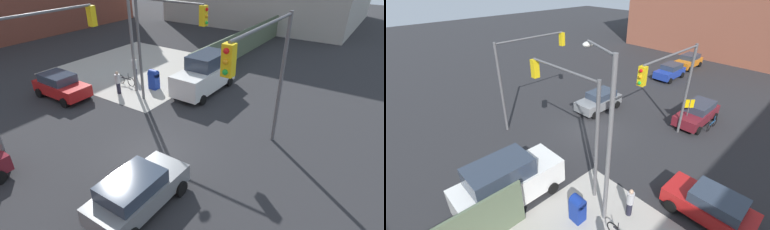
# 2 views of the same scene
# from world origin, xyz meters

# --- Properties ---
(ground_plane) EXTENTS (120.00, 120.00, 0.00)m
(ground_plane) POSITION_xyz_m (0.00, 0.00, 0.00)
(ground_plane) COLOR #28282B
(sidewalk_corner) EXTENTS (12.00, 12.00, 0.01)m
(sidewalk_corner) POSITION_xyz_m (9.00, 9.00, 0.01)
(sidewalk_corner) COLOR #ADA89E
(sidewalk_corner) RESTS_ON ground
(construction_fence) EXTENTS (22.19, 0.12, 2.40)m
(construction_fence) POSITION_xyz_m (19.10, 3.20, 1.20)
(construction_fence) COLOR #56664C
(construction_fence) RESTS_ON ground
(traffic_signal_nw_corner) EXTENTS (6.16, 0.36, 6.50)m
(traffic_signal_nw_corner) POSITION_xyz_m (-2.12, 4.50, 4.67)
(traffic_signal_nw_corner) COLOR #59595B
(traffic_signal_nw_corner) RESTS_ON ground
(traffic_signal_se_corner) EXTENTS (5.96, 0.36, 6.50)m
(traffic_signal_se_corner) POSITION_xyz_m (2.21, -4.50, 4.66)
(traffic_signal_se_corner) COLOR #59595B
(traffic_signal_se_corner) RESTS_ON ground
(traffic_signal_ne_corner) EXTENTS (0.36, 4.98, 6.50)m
(traffic_signal_ne_corner) POSITION_xyz_m (4.50, 2.62, 4.60)
(traffic_signal_ne_corner) COLOR #59595B
(traffic_signal_ne_corner) RESTS_ON ground
(street_lamp_corner) EXTENTS (1.31, 2.49, 8.00)m
(street_lamp_corner) POSITION_xyz_m (5.06, 5.46, 4.70)
(street_lamp_corner) COLOR slate
(street_lamp_corner) RESTS_ON ground
(mailbox_blue) EXTENTS (0.56, 0.64, 1.43)m
(mailbox_blue) POSITION_xyz_m (6.20, 5.00, 0.76)
(mailbox_blue) COLOR navy
(mailbox_blue) RESTS_ON ground
(coupe_gray) EXTENTS (4.12, 2.02, 1.62)m
(coupe_gray) POSITION_xyz_m (-2.94, -2.00, 0.84)
(coupe_gray) COLOR slate
(coupe_gray) RESTS_ON ground
(hatchback_red) EXTENTS (2.02, 3.98, 1.62)m
(hatchback_red) POSITION_xyz_m (1.64, 9.20, 0.84)
(hatchback_red) COLOR #B21919
(hatchback_red) RESTS_ON ground
(van_white_delivery) EXTENTS (5.40, 2.32, 2.62)m
(van_white_delivery) POSITION_xyz_m (7.93, 1.80, 1.28)
(van_white_delivery) COLOR white
(van_white_delivery) RESTS_ON ground
(pedestrian_crossing) EXTENTS (0.36, 0.36, 1.79)m
(pedestrian_crossing) POSITION_xyz_m (6.80, 7.40, 0.93)
(pedestrian_crossing) COLOR #B2B2B7
(pedestrian_crossing) RESTS_ON ground
(pedestrian_waiting) EXTENTS (0.36, 0.36, 1.61)m
(pedestrian_waiting) POSITION_xyz_m (4.20, 6.50, 0.83)
(pedestrian_waiting) COLOR #B2B2B7
(pedestrian_waiting) RESTS_ON ground
(bicycle_leaning_on_fence) EXTENTS (0.05, 1.75, 0.97)m
(bicycle_leaning_on_fence) POSITION_xyz_m (5.60, 7.20, 0.35)
(bicycle_leaning_on_fence) COLOR black
(bicycle_leaning_on_fence) RESTS_ON ground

